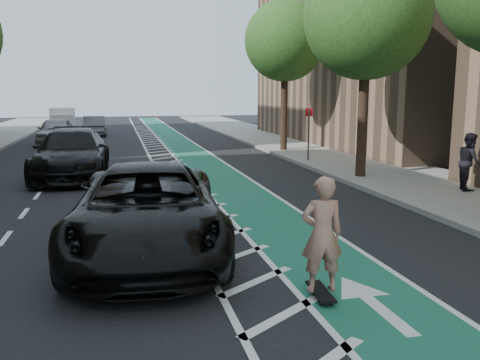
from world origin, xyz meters
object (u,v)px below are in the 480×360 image
object	(u,v)px
skateboarder	(322,234)
suv_far	(72,153)
suv_near	(148,210)
barrel_a	(75,172)

from	to	relation	value
skateboarder	suv_far	world-z (taller)	skateboarder
suv_near	suv_far	bearing A→B (deg)	107.31
suv_far	skateboarder	bearing A→B (deg)	-67.75
suv_near	skateboarder	bearing A→B (deg)	-45.71
barrel_a	suv_near	bearing A→B (deg)	-76.26
suv_near	suv_far	distance (m)	10.19
skateboarder	suv_far	bearing A→B (deg)	-64.92
suv_near	barrel_a	distance (m)	8.54
skateboarder	barrel_a	world-z (taller)	skateboarder
suv_far	barrel_a	distance (m)	1.73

